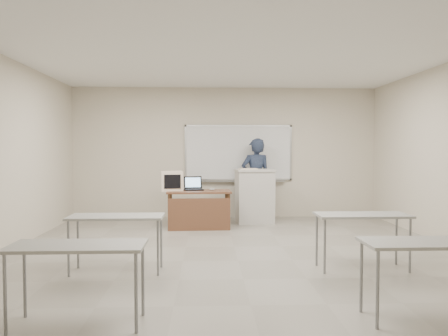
{
  "coord_description": "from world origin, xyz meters",
  "views": [
    {
      "loc": [
        -0.45,
        -6.11,
        1.58
      ],
      "look_at": [
        -0.11,
        2.2,
        1.22
      ],
      "focal_mm": 35.0,
      "sensor_mm": 36.0,
      "label": 1
    }
  ],
  "objects_px": {
    "keyboard": "(248,169)",
    "crt_monitor": "(172,181)",
    "whiteboard": "(238,154)",
    "instructor_desk": "(199,203)",
    "laptop": "(194,187)",
    "mouse": "(212,189)",
    "podium": "(255,196)",
    "presenter": "(256,179)"
  },
  "relations": [
    {
      "from": "keyboard",
      "to": "presenter",
      "type": "height_order",
      "value": "presenter"
    },
    {
      "from": "laptop",
      "to": "keyboard",
      "type": "relative_size",
      "value": 0.91
    },
    {
      "from": "whiteboard",
      "to": "laptop",
      "type": "bearing_deg",
      "value": -129.43
    },
    {
      "from": "crt_monitor",
      "to": "presenter",
      "type": "bearing_deg",
      "value": 19.9
    },
    {
      "from": "instructor_desk",
      "to": "keyboard",
      "type": "height_order",
      "value": "keyboard"
    },
    {
      "from": "whiteboard",
      "to": "keyboard",
      "type": "distance_m",
      "value": 0.95
    },
    {
      "from": "keyboard",
      "to": "crt_monitor",
      "type": "bearing_deg",
      "value": 174.67
    },
    {
      "from": "whiteboard",
      "to": "keyboard",
      "type": "height_order",
      "value": "whiteboard"
    },
    {
      "from": "whiteboard",
      "to": "mouse",
      "type": "distance_m",
      "value": 1.62
    },
    {
      "from": "podium",
      "to": "keyboard",
      "type": "distance_m",
      "value": 0.61
    },
    {
      "from": "crt_monitor",
      "to": "keyboard",
      "type": "distance_m",
      "value": 1.64
    },
    {
      "from": "presenter",
      "to": "instructor_desk",
      "type": "bearing_deg",
      "value": 33.71
    },
    {
      "from": "whiteboard",
      "to": "podium",
      "type": "xyz_separation_m",
      "value": [
        0.29,
        -0.77,
        -0.9
      ]
    },
    {
      "from": "laptop",
      "to": "keyboard",
      "type": "xyz_separation_m",
      "value": [
        1.14,
        0.32,
        0.35
      ]
    },
    {
      "from": "laptop",
      "to": "keyboard",
      "type": "bearing_deg",
      "value": 6.48
    },
    {
      "from": "crt_monitor",
      "to": "laptop",
      "type": "distance_m",
      "value": 0.47
    },
    {
      "from": "mouse",
      "to": "keyboard",
      "type": "xyz_separation_m",
      "value": [
        0.77,
        0.43,
        0.39
      ]
    },
    {
      "from": "crt_monitor",
      "to": "podium",
      "type": "bearing_deg",
      "value": 8.17
    },
    {
      "from": "instructor_desk",
      "to": "keyboard",
      "type": "xyz_separation_m",
      "value": [
        1.04,
        0.59,
        0.64
      ]
    },
    {
      "from": "podium",
      "to": "presenter",
      "type": "height_order",
      "value": "presenter"
    },
    {
      "from": "crt_monitor",
      "to": "laptop",
      "type": "xyz_separation_m",
      "value": [
        0.45,
        0.03,
        -0.13
      ]
    },
    {
      "from": "whiteboard",
      "to": "presenter",
      "type": "xyz_separation_m",
      "value": [
        0.37,
        -0.32,
        -0.57
      ]
    },
    {
      "from": "instructor_desk",
      "to": "mouse",
      "type": "height_order",
      "value": "mouse"
    },
    {
      "from": "laptop",
      "to": "whiteboard",
      "type": "bearing_deg",
      "value": 41.26
    },
    {
      "from": "mouse",
      "to": "presenter",
      "type": "xyz_separation_m",
      "value": [
        1.0,
        1.0,
        0.14
      ]
    },
    {
      "from": "whiteboard",
      "to": "podium",
      "type": "bearing_deg",
      "value": -69.17
    },
    {
      "from": "instructor_desk",
      "to": "laptop",
      "type": "xyz_separation_m",
      "value": [
        -0.1,
        0.27,
        0.29
      ]
    },
    {
      "from": "podium",
      "to": "mouse",
      "type": "distance_m",
      "value": 1.09
    },
    {
      "from": "podium",
      "to": "crt_monitor",
      "type": "distance_m",
      "value": 1.84
    },
    {
      "from": "presenter",
      "to": "keyboard",
      "type": "bearing_deg",
      "value": 59.35
    },
    {
      "from": "whiteboard",
      "to": "mouse",
      "type": "bearing_deg",
      "value": -115.54
    },
    {
      "from": "podium",
      "to": "presenter",
      "type": "bearing_deg",
      "value": 74.19
    },
    {
      "from": "crt_monitor",
      "to": "laptop",
      "type": "bearing_deg",
      "value": -2.88
    },
    {
      "from": "crt_monitor",
      "to": "presenter",
      "type": "relative_size",
      "value": 0.26
    },
    {
      "from": "instructor_desk",
      "to": "laptop",
      "type": "relative_size",
      "value": 3.45
    },
    {
      "from": "podium",
      "to": "laptop",
      "type": "bearing_deg",
      "value": -166.93
    },
    {
      "from": "podium",
      "to": "laptop",
      "type": "distance_m",
      "value": 1.38
    },
    {
      "from": "instructor_desk",
      "to": "keyboard",
      "type": "relative_size",
      "value": 3.14
    },
    {
      "from": "whiteboard",
      "to": "crt_monitor",
      "type": "height_order",
      "value": "whiteboard"
    },
    {
      "from": "instructor_desk",
      "to": "crt_monitor",
      "type": "xyz_separation_m",
      "value": [
        -0.55,
        0.23,
        0.42
      ]
    },
    {
      "from": "whiteboard",
      "to": "podium",
      "type": "relative_size",
      "value": 2.16
    },
    {
      "from": "instructor_desk",
      "to": "podium",
      "type": "height_order",
      "value": "podium"
    }
  ]
}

